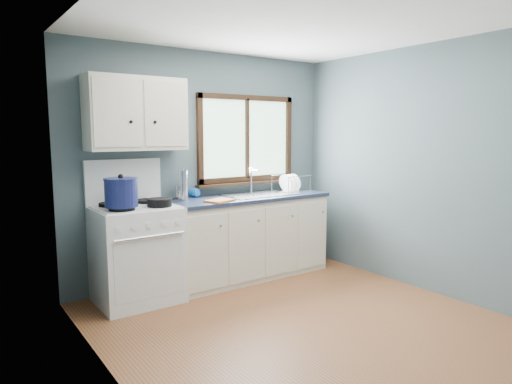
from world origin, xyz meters
TOP-DOWN VIEW (x-y plane):
  - floor at (0.00, 0.00)m, footprint 3.20×3.60m
  - ceiling at (0.00, 0.00)m, footprint 3.20×3.60m
  - wall_back at (0.00, 1.81)m, footprint 3.20×0.02m
  - wall_left at (-1.61, 0.00)m, footprint 0.02×3.60m
  - wall_right at (1.61, 0.00)m, footprint 0.02×3.60m
  - gas_range at (-0.95, 1.47)m, footprint 0.76×0.69m
  - base_cabinets at (0.36, 1.49)m, footprint 1.85×0.60m
  - countertop at (0.36, 1.49)m, footprint 1.89×0.64m
  - sink at (0.54, 1.49)m, footprint 0.84×0.46m
  - window at (0.54, 1.77)m, footprint 1.36×0.10m
  - upper_cabinets at (-0.85, 1.63)m, footprint 0.95×0.35m
  - skillet at (-0.77, 1.31)m, footprint 0.37×0.29m
  - stockpot at (-1.13, 1.33)m, footprint 0.39×0.39m
  - utensil_crock at (-0.37, 1.68)m, footprint 0.15×0.15m
  - thermos at (-0.38, 1.58)m, footprint 0.08×0.08m
  - soap_bottle at (-0.16, 1.70)m, footprint 0.12×0.12m
  - dish_towel at (-0.12, 1.30)m, footprint 0.33×0.28m
  - dish_rack at (1.01, 1.54)m, footprint 0.43×0.34m

SIDE VIEW (x-z plane):
  - floor at x=0.00m, z-range -0.02..0.00m
  - base_cabinets at x=0.36m, z-range -0.03..0.85m
  - gas_range at x=-0.95m, z-range -0.19..1.17m
  - sink at x=0.54m, z-range 0.64..1.08m
  - countertop at x=0.36m, z-range 0.88..0.92m
  - dish_towel at x=-0.12m, z-range 0.92..0.94m
  - dish_rack at x=1.01m, z-range 0.87..1.08m
  - skillet at x=-0.77m, z-range 0.96..1.01m
  - utensil_crock at x=-0.37m, z-range 0.81..1.18m
  - soap_bottle at x=-0.16m, z-range 0.92..1.18m
  - thermos at x=-0.38m, z-range 0.92..1.23m
  - stockpot at x=-1.13m, z-range 0.94..1.24m
  - wall_back at x=0.00m, z-range 0.00..2.50m
  - wall_left at x=-1.61m, z-range 0.00..2.50m
  - wall_right at x=1.61m, z-range 0.00..2.50m
  - window at x=0.54m, z-range 0.96..1.99m
  - upper_cabinets at x=-0.85m, z-range 1.45..2.15m
  - ceiling at x=0.00m, z-range 2.50..2.52m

